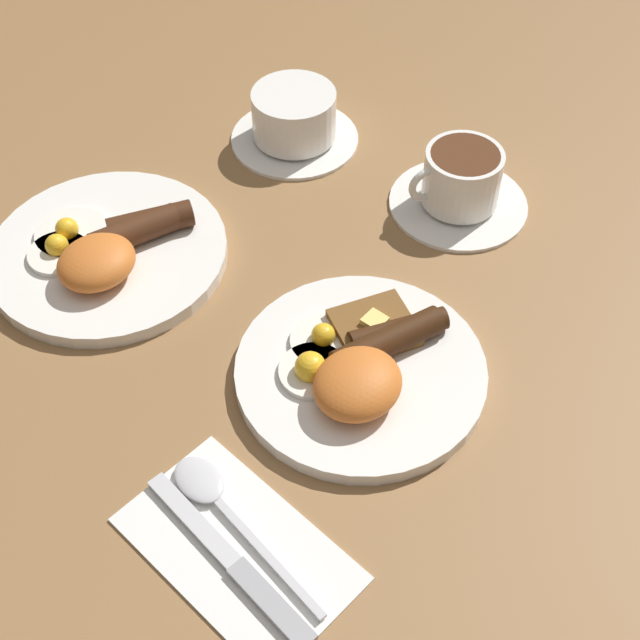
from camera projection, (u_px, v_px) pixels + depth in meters
The scene contains 8 objects.
ground_plane at pixel (360, 377), 0.82m from camera, with size 3.00×3.00×0.00m, color olive.
breakfast_plate_near at pixel (361, 367), 0.81m from camera, with size 0.23×0.23×0.05m.
breakfast_plate_far at pixel (108, 251), 0.91m from camera, with size 0.25×0.25×0.05m.
teacup_near at pixel (460, 185), 0.96m from camera, with size 0.15×0.15×0.07m.
teacup_far at pixel (294, 119), 1.03m from camera, with size 0.15×0.15×0.07m.
napkin at pixel (238, 548), 0.71m from camera, with size 0.11×0.19×0.01m, color white.
knife at pixel (236, 566), 0.69m from camera, with size 0.04×0.19×0.01m.
spoon at pixel (212, 495), 0.73m from camera, with size 0.05×0.18×0.01m.
Camera 1 is at (-0.41, -0.30, 0.65)m, focal length 50.00 mm.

